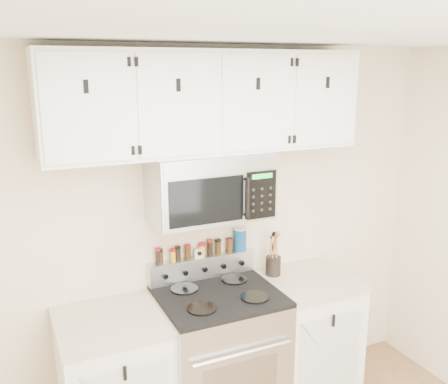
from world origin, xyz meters
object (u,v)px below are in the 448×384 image
at_px(microwave, 210,186).
at_px(utensil_crock, 273,264).
at_px(range, 219,357).
at_px(salt_canister, 240,239).

xyz_separation_m(microwave, utensil_crock, (0.50, 0.05, -0.63)).
bearing_deg(utensil_crock, microwave, -174.79).
height_order(microwave, utensil_crock, microwave).
relative_size(microwave, utensil_crock, 2.43).
relative_size(range, salt_canister, 6.60).
xyz_separation_m(range, microwave, (0.00, 0.13, 1.14)).
bearing_deg(utensil_crock, salt_canister, 152.45).
xyz_separation_m(utensil_crock, salt_canister, (-0.21, 0.11, 0.18)).
distance_m(utensil_crock, salt_canister, 0.30).
distance_m(range, microwave, 1.15).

